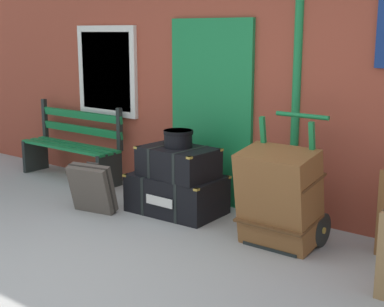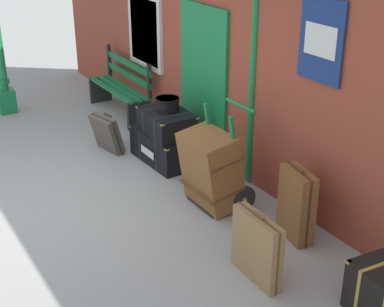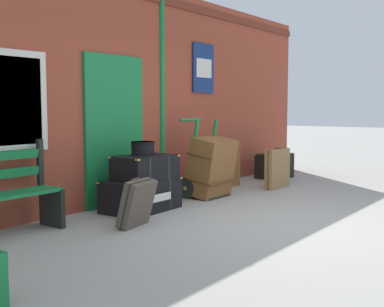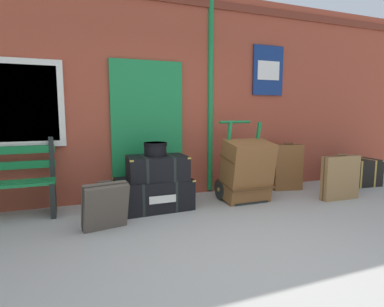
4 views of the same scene
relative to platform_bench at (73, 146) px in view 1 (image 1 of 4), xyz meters
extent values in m
plane|color=#A3A099|center=(2.42, -2.16, -0.44)|extent=(60.00, 60.00, 0.00)
cube|color=#9E422D|center=(2.42, 0.44, 1.16)|extent=(10.40, 0.30, 3.20)
cube|color=#197A3D|center=(2.11, 0.27, 0.61)|extent=(1.10, 0.05, 2.10)
cube|color=#0F4924|center=(2.11, 0.25, 0.61)|extent=(0.06, 0.02, 2.10)
cube|color=silver|center=(0.43, 0.27, 1.01)|extent=(1.04, 0.06, 1.16)
cube|color=silver|center=(0.43, 0.25, 1.01)|extent=(0.88, 0.02, 1.00)
cylinder|color=#197A3D|center=(3.17, 0.29, 1.16)|extent=(0.09, 0.09, 3.14)
cube|color=#197A3D|center=(0.00, -0.20, 0.01)|extent=(1.60, 0.09, 0.04)
cube|color=#197A3D|center=(0.00, -0.06, 0.01)|extent=(1.60, 0.09, 0.04)
cube|color=#197A3D|center=(0.00, 0.08, 0.01)|extent=(1.60, 0.09, 0.04)
cube|color=#197A3D|center=(0.00, 0.14, 0.21)|extent=(1.60, 0.05, 0.10)
cube|color=#197A3D|center=(0.00, 0.14, 0.41)|extent=(1.60, 0.05, 0.10)
cube|color=black|center=(-0.76, -0.06, -0.22)|extent=(0.06, 0.40, 0.45)
cube|color=black|center=(-0.76, 0.14, 0.29)|extent=(0.06, 0.06, 0.56)
cube|color=black|center=(0.76, -0.06, -0.22)|extent=(0.06, 0.40, 0.45)
cube|color=black|center=(0.76, 0.14, 0.29)|extent=(0.06, 0.06, 0.56)
cube|color=black|center=(2.05, -0.27, -0.23)|extent=(1.02, 0.68, 0.42)
cube|color=black|center=(1.82, -0.28, -0.23)|extent=(0.06, 0.65, 0.43)
cube|color=black|center=(2.27, -0.27, -0.23)|extent=(0.06, 0.65, 0.43)
cube|color=#B79338|center=(1.58, -0.59, -0.04)|extent=(0.05, 0.05, 0.02)
cube|color=#B79338|center=(2.54, -0.56, -0.04)|extent=(0.05, 0.05, 0.02)
cube|color=#B79338|center=(1.56, 0.01, -0.04)|extent=(0.05, 0.05, 0.02)
cube|color=#B79338|center=(2.52, 0.04, -0.04)|extent=(0.05, 0.05, 0.02)
cube|color=silver|center=(2.08, -0.61, -0.23)|extent=(0.36, 0.01, 0.10)
cube|color=black|center=(2.10, -0.30, 0.14)|extent=(0.83, 0.58, 0.32)
cube|color=black|center=(1.92, -0.30, 0.14)|extent=(0.06, 0.55, 0.33)
cube|color=black|center=(2.28, -0.31, 0.14)|extent=(0.06, 0.55, 0.33)
cube|color=#B79338|center=(1.70, -0.54, 0.28)|extent=(0.05, 0.05, 0.02)
cube|color=#B79338|center=(2.46, -0.57, 0.28)|extent=(0.05, 0.05, 0.02)
cube|color=#B79338|center=(1.73, -0.04, 0.28)|extent=(0.05, 0.05, 0.02)
cube|color=#B79338|center=(2.49, -0.07, 0.28)|extent=(0.05, 0.05, 0.02)
cylinder|color=black|center=(2.08, -0.28, 0.39)|extent=(0.30, 0.30, 0.18)
cylinder|color=black|center=(2.08, -0.28, 0.46)|extent=(0.32, 0.32, 0.04)
cube|color=black|center=(3.43, -0.49, -0.43)|extent=(0.56, 0.28, 0.03)
cube|color=#197A3D|center=(3.18, -0.29, 0.15)|extent=(0.04, 0.25, 1.19)
cube|color=#197A3D|center=(3.68, -0.29, 0.15)|extent=(0.04, 0.25, 1.19)
cylinder|color=#197A3D|center=(3.43, -0.08, 0.74)|extent=(0.54, 0.04, 0.04)
cylinder|color=black|center=(3.11, -0.23, -0.28)|extent=(0.04, 0.32, 0.32)
cylinder|color=#B79338|center=(3.11, -0.23, -0.28)|extent=(0.07, 0.06, 0.06)
cylinder|color=black|center=(3.75, -0.23, -0.28)|extent=(0.04, 0.32, 0.32)
cylinder|color=#B79338|center=(3.75, -0.23, -0.28)|extent=(0.07, 0.06, 0.06)
cube|color=brown|center=(3.43, -0.47, 0.02)|extent=(0.68, 0.58, 0.94)
cube|color=brown|center=(3.43, -0.47, -0.17)|extent=(0.70, 0.46, 0.10)
cube|color=brown|center=(3.43, -0.47, 0.22)|extent=(0.70, 0.46, 0.10)
cube|color=#51473D|center=(1.33, -0.86, -0.17)|extent=(0.54, 0.37, 0.55)
cylinder|color=#302A24|center=(1.33, -0.84, 0.11)|extent=(0.16, 0.06, 0.03)
cube|color=#2C2721|center=(1.33, -0.86, -0.17)|extent=(0.53, 0.25, 0.53)
camera|label=1|loc=(5.83, -4.82, 1.52)|focal=52.34mm
camera|label=2|loc=(8.33, -3.76, 2.89)|focal=52.99mm
camera|label=3|loc=(-2.87, -4.76, 0.93)|focal=46.89mm
camera|label=4|loc=(0.98, -4.44, 0.89)|focal=29.38mm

